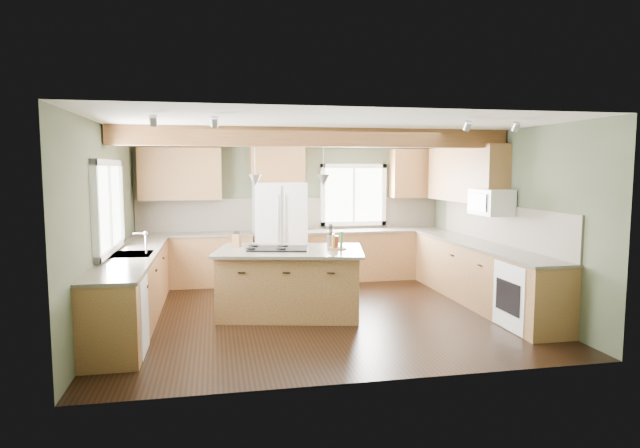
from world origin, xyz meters
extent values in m
plane|color=black|center=(0.00, 0.00, 0.00)|extent=(5.60, 5.60, 0.00)
plane|color=silver|center=(0.00, 0.00, 2.60)|extent=(5.60, 5.60, 0.00)
plane|color=#3F4632|center=(0.00, 2.50, 1.30)|extent=(5.60, 0.00, 5.60)
plane|color=#3F4632|center=(-2.80, 0.00, 1.30)|extent=(0.00, 5.00, 5.00)
plane|color=#3F4632|center=(2.80, 0.00, 1.30)|extent=(0.00, 5.00, 5.00)
cube|color=#573118|center=(0.00, 0.06, 2.47)|extent=(5.55, 0.26, 0.26)
cube|color=#573118|center=(0.00, 2.40, 2.54)|extent=(5.55, 0.20, 0.10)
cube|color=brown|center=(0.00, 2.48, 1.21)|extent=(5.58, 0.03, 0.58)
cube|color=brown|center=(2.78, 0.05, 1.21)|extent=(0.03, 3.70, 0.58)
cube|color=brown|center=(-1.79, 2.20, 0.44)|extent=(2.02, 0.60, 0.88)
cube|color=#443C31|center=(-1.79, 2.20, 0.90)|extent=(2.06, 0.64, 0.04)
cube|color=brown|center=(1.49, 2.20, 0.44)|extent=(2.62, 0.60, 0.88)
cube|color=#443C31|center=(1.49, 2.20, 0.90)|extent=(2.66, 0.64, 0.04)
cube|color=brown|center=(-2.50, 0.05, 0.44)|extent=(0.60, 3.70, 0.88)
cube|color=#443C31|center=(-2.50, 0.05, 0.90)|extent=(0.64, 3.74, 0.04)
cube|color=brown|center=(2.50, 0.05, 0.44)|extent=(0.60, 3.70, 0.88)
cube|color=#443C31|center=(2.50, 0.05, 0.90)|extent=(0.64, 3.74, 0.04)
cube|color=brown|center=(-1.99, 2.33, 1.95)|extent=(1.40, 0.35, 0.90)
cube|color=brown|center=(-0.30, 2.33, 2.15)|extent=(0.96, 0.35, 0.70)
cube|color=brown|center=(2.62, 0.90, 1.95)|extent=(0.35, 2.20, 0.90)
cube|color=brown|center=(2.30, 2.33, 1.95)|extent=(0.90, 0.35, 0.90)
cube|color=white|center=(-2.78, 0.05, 1.55)|extent=(0.04, 1.60, 1.05)
cube|color=white|center=(1.15, 2.48, 1.55)|extent=(1.10, 0.04, 1.00)
cube|color=#262628|center=(-2.50, 0.05, 0.91)|extent=(0.50, 0.65, 0.03)
cylinder|color=#B2B2B7|center=(-2.32, 0.05, 1.05)|extent=(0.02, 0.02, 0.28)
cube|color=white|center=(-2.49, -1.25, 0.43)|extent=(0.60, 0.60, 0.84)
cube|color=white|center=(2.49, -1.25, 0.43)|extent=(0.60, 0.72, 0.84)
cube|color=white|center=(2.58, -0.05, 1.55)|extent=(0.40, 0.70, 0.38)
cone|color=#B2B2B7|center=(-0.86, 0.16, 1.88)|extent=(0.18, 0.18, 0.16)
cone|color=#B2B2B7|center=(0.06, -0.04, 1.88)|extent=(0.18, 0.18, 0.16)
cube|color=white|center=(-0.30, 2.12, 0.90)|extent=(0.90, 0.74, 1.80)
cube|color=brown|center=(-0.40, 0.06, 0.44)|extent=(2.09, 1.53, 0.88)
cube|color=#443C31|center=(-0.40, 0.06, 0.90)|extent=(2.24, 1.68, 0.04)
cube|color=black|center=(-0.55, 0.09, 0.93)|extent=(0.92, 0.71, 0.02)
cube|color=#5A301B|center=(-1.11, 0.44, 1.01)|extent=(0.14, 0.13, 0.18)
cylinder|color=#48403A|center=(0.25, 0.34, 0.99)|extent=(0.13, 0.13, 0.14)
camera|label=1|loc=(-1.41, -7.26, 2.04)|focal=30.00mm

